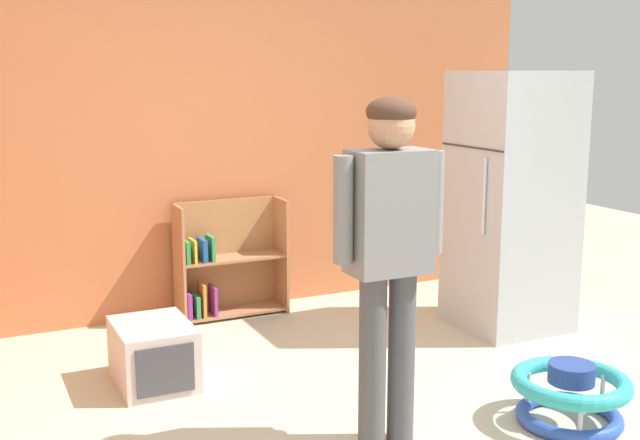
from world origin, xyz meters
name	(u,v)px	position (x,y,z in m)	size (l,w,h in m)	color
ground_plane	(372,432)	(0.00, 0.00, 0.00)	(12.00, 12.00, 0.00)	beige
back_wall	(219,130)	(0.00, 2.33, 1.35)	(5.20, 0.06, 2.70)	#C56D42
refrigerator	(511,202)	(1.68, 1.06, 0.89)	(0.73, 0.68, 1.78)	#B7BABF
bookshelf	(224,266)	(-0.05, 2.15, 0.37)	(0.80, 0.28, 0.85)	#B0734D
standing_person	(389,239)	(0.01, -0.12, 1.02)	(0.57, 0.23, 1.67)	#4D4C50
baby_walker	(570,394)	(0.96, -0.34, 0.16)	(0.60, 0.60, 0.32)	blue
pet_carrier	(154,354)	(-0.83, 1.08, 0.18)	(0.42, 0.55, 0.36)	beige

